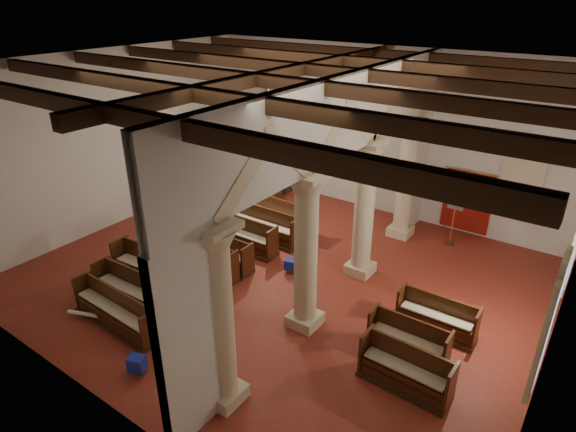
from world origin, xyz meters
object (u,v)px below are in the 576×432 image
Objects in this scene: pipe_organ at (271,156)px; lectern at (279,190)px; processional_banner at (453,223)px; nave_pew_0 at (116,315)px; aisle_pew_0 at (405,374)px.

pipe_organ reaches higher than lectern.
lectern is at bearing -173.60° from processional_banner.
pipe_organ is 1.55× the size of nave_pew_0.
processional_banner is at bearing 102.29° from aisle_pew_0.
lectern is 10.26m from aisle_pew_0.
processional_banner is at bearing 61.03° from nave_pew_0.
aisle_pew_0 is at bearing -76.77° from processional_banner.
aisle_pew_0 is at bearing -39.40° from pipe_organ.
nave_pew_0 is 7.08m from aisle_pew_0.
processional_banner is (6.73, 0.43, 0.28)m from lectern.
aisle_pew_0 is (9.20, -7.55, -1.03)m from pipe_organ.
lectern is at bearing -43.25° from pipe_organ.
pipe_organ is 1.97× the size of processional_banner.
lectern reaches higher than aisle_pew_0.
pipe_organ is at bearing 142.39° from aisle_pew_0.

